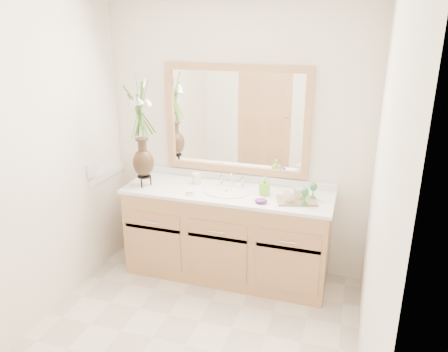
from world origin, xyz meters
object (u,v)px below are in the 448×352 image
(soap_bottle, at_px, (265,187))
(tray, at_px, (297,201))
(tumbler, at_px, (196,178))
(flower_vase, at_px, (140,118))

(soap_bottle, xyz_separation_m, tray, (0.29, -0.07, -0.06))
(soap_bottle, height_order, tray, soap_bottle)
(soap_bottle, bearing_deg, tumbler, -179.37)
(tumbler, xyz_separation_m, soap_bottle, (0.65, -0.08, 0.02))
(flower_vase, distance_m, tumbler, 0.74)
(flower_vase, bearing_deg, tumbler, 23.94)
(flower_vase, distance_m, tray, 1.50)
(flower_vase, relative_size, soap_bottle, 6.22)
(tray, bearing_deg, tumbler, 155.27)
(tumbler, relative_size, tray, 0.30)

